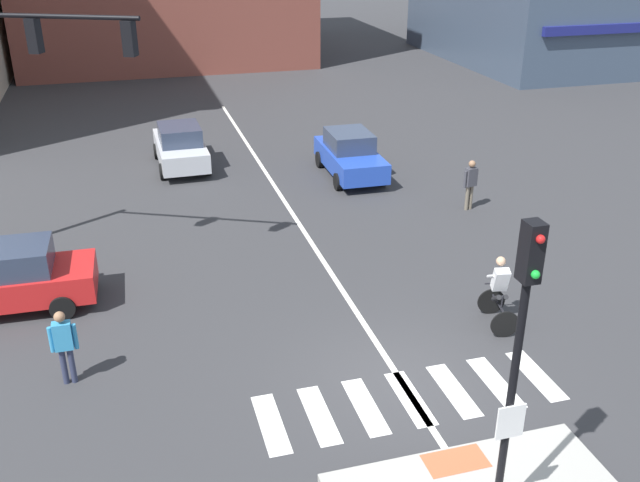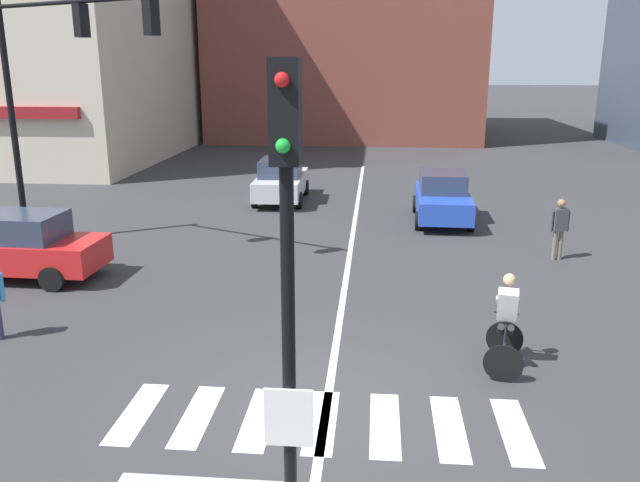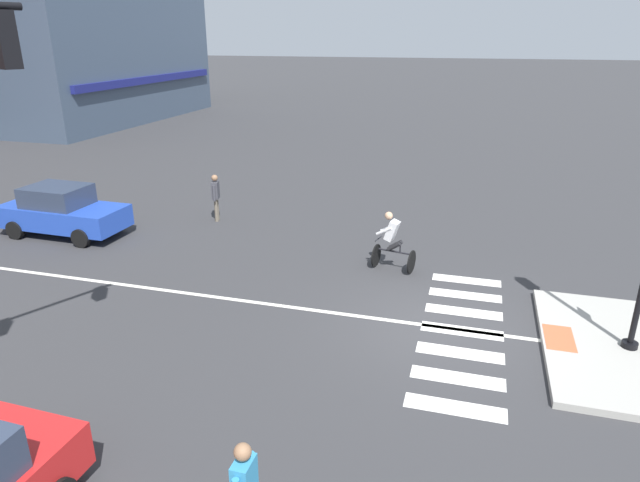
# 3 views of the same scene
# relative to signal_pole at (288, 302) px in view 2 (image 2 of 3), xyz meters

# --- Properties ---
(ground_plane) EXTENTS (300.00, 300.00, 0.00)m
(ground_plane) POSITION_rel_signal_pole_xyz_m (0.00, 3.94, -3.19)
(ground_plane) COLOR #333335
(signal_pole) EXTENTS (0.44, 0.38, 5.07)m
(signal_pole) POSITION_rel_signal_pole_xyz_m (0.00, 0.00, 0.00)
(signal_pole) COLOR black
(signal_pole) RESTS_ON traffic_island
(crosswalk_stripe_a) EXTENTS (0.44, 1.80, 0.01)m
(crosswalk_stripe_a) POSITION_rel_signal_pole_xyz_m (-2.83, 3.38, -3.19)
(crosswalk_stripe_a) COLOR silver
(crosswalk_stripe_a) RESTS_ON ground
(crosswalk_stripe_b) EXTENTS (0.44, 1.80, 0.01)m
(crosswalk_stripe_b) POSITION_rel_signal_pole_xyz_m (-1.89, 3.38, -3.19)
(crosswalk_stripe_b) COLOR silver
(crosswalk_stripe_b) RESTS_ON ground
(crosswalk_stripe_c) EXTENTS (0.44, 1.80, 0.01)m
(crosswalk_stripe_c) POSITION_rel_signal_pole_xyz_m (-0.94, 3.38, -3.19)
(crosswalk_stripe_c) COLOR silver
(crosswalk_stripe_c) RESTS_ON ground
(crosswalk_stripe_d) EXTENTS (0.44, 1.80, 0.01)m
(crosswalk_stripe_d) POSITION_rel_signal_pole_xyz_m (0.00, 3.38, -3.19)
(crosswalk_stripe_d) COLOR silver
(crosswalk_stripe_d) RESTS_ON ground
(crosswalk_stripe_e) EXTENTS (0.44, 1.80, 0.01)m
(crosswalk_stripe_e) POSITION_rel_signal_pole_xyz_m (0.94, 3.38, -3.19)
(crosswalk_stripe_e) COLOR silver
(crosswalk_stripe_e) RESTS_ON ground
(crosswalk_stripe_f) EXTENTS (0.44, 1.80, 0.01)m
(crosswalk_stripe_f) POSITION_rel_signal_pole_xyz_m (1.89, 3.38, -3.19)
(crosswalk_stripe_f) COLOR silver
(crosswalk_stripe_f) RESTS_ON ground
(crosswalk_stripe_g) EXTENTS (0.44, 1.80, 0.01)m
(crosswalk_stripe_g) POSITION_rel_signal_pole_xyz_m (2.83, 3.38, -3.19)
(crosswalk_stripe_g) COLOR silver
(crosswalk_stripe_g) RESTS_ON ground
(lane_centre_line) EXTENTS (0.14, 28.00, 0.01)m
(lane_centre_line) POSITION_rel_signal_pole_xyz_m (0.04, 13.94, -3.19)
(lane_centre_line) COLOR silver
(lane_centre_line) RESTS_ON ground
(traffic_light_mast) EXTENTS (5.45, 2.70, 6.87)m
(traffic_light_mast) POSITION_rel_signal_pole_xyz_m (-7.91, 11.72, 1.61)
(traffic_light_mast) COLOR black
(traffic_light_mast) RESTS_ON ground
(building_corner_left) EXTENTS (18.39, 17.95, 14.65)m
(building_corner_left) POSITION_rel_signal_pole_xyz_m (-1.53, 44.49, 4.15)
(building_corner_left) COLOR brown
(building_corner_left) RESTS_ON ground
(car_blue_eastbound_far) EXTENTS (1.92, 4.14, 1.64)m
(car_blue_eastbound_far) POSITION_rel_signal_pole_xyz_m (2.96, 16.32, -2.38)
(car_blue_eastbound_far) COLOR #2347B7
(car_blue_eastbound_far) RESTS_ON ground
(car_silver_westbound_distant) EXTENTS (1.89, 4.12, 1.64)m
(car_silver_westbound_distant) POSITION_rel_signal_pole_xyz_m (-2.90, 19.03, -2.38)
(car_silver_westbound_distant) COLOR silver
(car_silver_westbound_distant) RESTS_ON ground
(car_red_cross_left) EXTENTS (4.14, 1.93, 1.64)m
(car_red_cross_left) POSITION_rel_signal_pole_xyz_m (-7.97, 9.36, -2.38)
(car_red_cross_left) COLOR red
(car_red_cross_left) RESTS_ON ground
(cyclist) EXTENTS (0.86, 1.20, 1.68)m
(cyclist) POSITION_rel_signal_pole_xyz_m (3.03, 5.47, -2.32)
(cyclist) COLOR black
(cyclist) RESTS_ON ground
(pedestrian_waiting_far_side) EXTENTS (0.54, 0.29, 1.67)m
(pedestrian_waiting_far_side) POSITION_rel_signal_pole_xyz_m (5.66, 12.12, -2.21)
(pedestrian_waiting_far_side) COLOR #6B6051
(pedestrian_waiting_far_side) RESTS_ON ground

